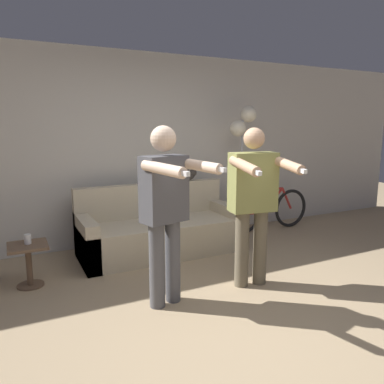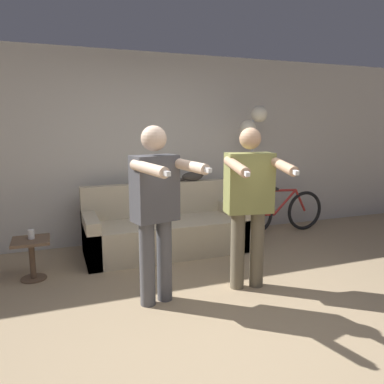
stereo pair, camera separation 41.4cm
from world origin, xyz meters
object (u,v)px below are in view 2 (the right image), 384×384
at_px(couch, 165,231).
at_px(person_right, 249,198).
at_px(bicycle, 280,212).
at_px(cat, 194,176).
at_px(person_left, 156,204).
at_px(floor_lamp, 253,130).
at_px(cup, 31,234).
at_px(side_table, 32,251).

height_order(couch, person_right, person_right).
bearing_deg(bicycle, cat, 176.32).
relative_size(couch, person_left, 1.25).
height_order(floor_lamp, cup, floor_lamp).
xyz_separation_m(person_right, floor_lamp, (0.92, 1.57, 0.63)).
distance_m(cup, bicycle, 3.52).
xyz_separation_m(person_left, person_right, (0.94, 0.00, -0.01)).
bearing_deg(couch, bicycle, 6.37).
relative_size(couch, bicycle, 1.35).
bearing_deg(person_left, person_right, -13.96).
relative_size(side_table, cup, 4.46).
bearing_deg(person_left, side_table, 124.10).
bearing_deg(person_right, side_table, 163.18).
height_order(cat, cup, cat).
bearing_deg(person_right, couch, 117.57).
height_order(person_left, person_right, person_left).
bearing_deg(cat, person_left, -120.79).
relative_size(cat, floor_lamp, 0.22).
distance_m(couch, side_table, 1.63).
height_order(person_right, side_table, person_right).
distance_m(floor_lamp, side_table, 3.26).
height_order(couch, cat, cat).
bearing_deg(person_left, floor_lamp, 26.17).
distance_m(cat, bicycle, 1.51).
xyz_separation_m(person_left, cup, (-1.09, 1.01, -0.44)).
height_order(person_left, floor_lamp, floor_lamp).
bearing_deg(cup, floor_lamp, 10.77).
bearing_deg(person_left, cup, 123.36).
height_order(floor_lamp, bicycle, floor_lamp).
distance_m(person_left, floor_lamp, 2.51).
relative_size(floor_lamp, side_table, 4.29).
distance_m(person_left, person_right, 0.94).
height_order(person_right, cat, person_right).
bearing_deg(couch, side_table, -166.45).
bearing_deg(cup, couch, 12.92).
relative_size(couch, cat, 4.78).
bearing_deg(couch, person_left, -109.30).
bearing_deg(side_table, bicycle, 9.67).
height_order(couch, floor_lamp, floor_lamp).
distance_m(cat, cup, 2.23).
bearing_deg(cup, cat, 17.57).
bearing_deg(side_table, person_left, -41.90).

